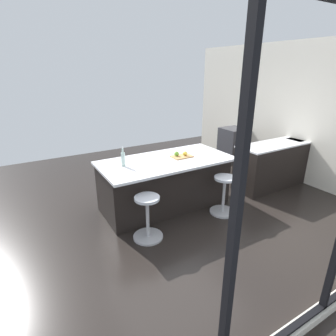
# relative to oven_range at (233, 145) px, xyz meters

# --- Properties ---
(ground_plane) EXTENTS (7.67, 7.67, 0.00)m
(ground_plane) POSITION_rel_oven_range_xyz_m (2.60, 1.17, -0.44)
(ground_plane) COLOR black
(interior_partition_left) EXTENTS (0.12, 5.81, 2.90)m
(interior_partition_left) POSITION_rel_oven_range_xyz_m (-0.35, 1.17, 1.00)
(interior_partition_left) COLOR silver
(interior_partition_left) RESTS_ON ground_plane
(sink_cabinet) EXTENTS (2.56, 0.60, 1.20)m
(sink_cabinet) POSITION_rel_oven_range_xyz_m (-0.00, 1.63, 0.02)
(sink_cabinet) COLOR black
(sink_cabinet) RESTS_ON ground_plane
(oven_range) EXTENTS (0.60, 0.61, 0.89)m
(oven_range) POSITION_rel_oven_range_xyz_m (0.00, 0.00, 0.00)
(oven_range) COLOR #38383D
(oven_range) RESTS_ON ground_plane
(kitchen_island) EXTENTS (2.27, 1.12, 0.89)m
(kitchen_island) POSITION_rel_oven_range_xyz_m (2.81, 1.26, 0.00)
(kitchen_island) COLOR black
(kitchen_island) RESTS_ON ground_plane
(stool_by_window) EXTENTS (0.44, 0.44, 0.67)m
(stool_by_window) POSITION_rel_oven_range_xyz_m (2.09, 1.99, -0.13)
(stool_by_window) COLOR #B7B7BC
(stool_by_window) RESTS_ON ground_plane
(stool_middle) EXTENTS (0.44, 0.44, 0.67)m
(stool_middle) POSITION_rel_oven_range_xyz_m (3.53, 1.99, -0.13)
(stool_middle) COLOR #B7B7BC
(stool_middle) RESTS_ON ground_plane
(cutting_board) EXTENTS (0.36, 0.24, 0.02)m
(cutting_board) POSITION_rel_oven_range_xyz_m (2.50, 1.31, 0.45)
(cutting_board) COLOR tan
(cutting_board) RESTS_ON kitchen_island
(apple_yellow) EXTENTS (0.08, 0.08, 0.08)m
(apple_yellow) POSITION_rel_oven_range_xyz_m (2.44, 1.32, 0.50)
(apple_yellow) COLOR gold
(apple_yellow) RESTS_ON cutting_board
(apple_green) EXTENTS (0.08, 0.08, 0.08)m
(apple_green) POSITION_rel_oven_range_xyz_m (2.58, 1.26, 0.50)
(apple_green) COLOR #609E2D
(apple_green) RESTS_ON cutting_board
(water_bottle) EXTENTS (0.06, 0.06, 0.31)m
(water_bottle) POSITION_rel_oven_range_xyz_m (3.55, 1.22, 0.57)
(water_bottle) COLOR silver
(water_bottle) RESTS_ON kitchen_island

